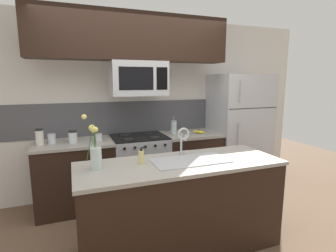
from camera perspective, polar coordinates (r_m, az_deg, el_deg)
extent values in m
plane|color=brown|center=(3.24, -1.74, -21.69)|extent=(10.00, 10.00, 0.00)
cube|color=silver|center=(4.09, -3.65, 4.31)|extent=(5.20, 0.10, 2.60)
cube|color=#4C4C51|center=(3.98, -7.53, 1.91)|extent=(3.56, 0.01, 0.48)
cube|color=black|center=(3.74, -19.41, -10.40)|extent=(0.98, 0.62, 0.88)
cube|color=#9E998E|center=(3.61, -19.82, -3.60)|extent=(1.01, 0.65, 0.03)
cube|color=black|center=(4.10, 4.85, -8.04)|extent=(0.84, 0.62, 0.88)
cube|color=#9E998E|center=(3.98, 4.94, -1.80)|extent=(0.87, 0.65, 0.03)
cube|color=#B7BABF|center=(3.83, -6.18, -9.08)|extent=(0.76, 0.62, 0.91)
cube|color=black|center=(3.71, -6.31, -2.33)|extent=(0.76, 0.62, 0.01)
cylinder|color=black|center=(3.54, -8.64, -2.82)|extent=(0.15, 0.15, 0.01)
cylinder|color=black|center=(3.63, -2.99, -2.40)|extent=(0.15, 0.15, 0.01)
cylinder|color=black|center=(3.80, -9.49, -1.96)|extent=(0.15, 0.15, 0.01)
cylinder|color=black|center=(3.88, -4.21, -1.59)|extent=(0.15, 0.15, 0.01)
cylinder|color=black|center=(3.36, -9.46, -4.86)|extent=(0.03, 0.02, 0.03)
cylinder|color=black|center=(3.39, -7.18, -4.68)|extent=(0.03, 0.02, 0.03)
cylinder|color=black|center=(3.42, -4.95, -4.50)|extent=(0.03, 0.02, 0.03)
cylinder|color=black|center=(3.46, -2.76, -4.31)|extent=(0.03, 0.02, 0.03)
cylinder|color=black|center=(3.50, -0.62, -4.12)|extent=(0.03, 0.02, 0.03)
cube|color=#B7BABF|center=(3.61, -6.48, 10.22)|extent=(0.74, 0.40, 0.45)
cube|color=black|center=(3.39, -6.87, 10.23)|extent=(0.45, 0.00, 0.29)
cube|color=black|center=(3.49, -1.31, 10.29)|extent=(0.15, 0.00, 0.29)
cube|color=black|center=(3.60, -7.63, 18.62)|extent=(2.58, 0.34, 0.60)
cube|color=#B7BABF|center=(4.43, 14.97, -0.86)|extent=(0.88, 0.72, 1.79)
cube|color=black|center=(4.09, 18.15, 3.69)|extent=(0.85, 0.00, 0.01)
cylinder|color=#99999E|center=(3.90, 15.42, 7.24)|extent=(0.01, 0.01, 0.32)
cylinder|color=#99999E|center=(4.01, 14.91, -4.07)|extent=(0.01, 0.01, 0.68)
cylinder|color=silver|center=(3.58, -26.15, -2.35)|extent=(0.09, 0.09, 0.18)
cylinder|color=black|center=(3.56, -26.28, -0.73)|extent=(0.09, 0.09, 0.02)
cylinder|color=silver|center=(3.63, -23.97, -2.61)|extent=(0.10, 0.10, 0.11)
cylinder|color=#B2B2B7|center=(3.62, -24.04, -1.66)|extent=(0.10, 0.10, 0.01)
cylinder|color=silver|center=(3.56, -20.00, -2.35)|extent=(0.11, 0.11, 0.14)
cylinder|color=black|center=(3.55, -20.08, -1.14)|extent=(0.11, 0.11, 0.02)
cylinder|color=silver|center=(3.57, -14.84, -2.48)|extent=(0.09, 0.09, 0.09)
cylinder|color=#B2B2B7|center=(3.56, -14.87, -1.73)|extent=(0.09, 0.09, 0.01)
ellipsoid|color=yellow|center=(3.96, 6.80, -1.31)|extent=(0.17, 0.10, 0.05)
ellipsoid|color=yellow|center=(3.98, 6.75, -1.26)|extent=(0.18, 0.07, 0.07)
ellipsoid|color=yellow|center=(3.97, 6.95, -1.30)|extent=(0.18, 0.06, 0.07)
ellipsoid|color=yellow|center=(3.98, 6.92, -1.25)|extent=(0.17, 0.11, 0.07)
cylinder|color=brown|center=(3.97, 6.86, -0.87)|extent=(0.02, 0.02, 0.03)
cylinder|color=silver|center=(3.91, 1.25, -0.36)|extent=(0.09, 0.09, 0.18)
cylinder|color=#A3A3AA|center=(3.90, 1.25, 1.08)|extent=(0.08, 0.08, 0.02)
cylinder|color=#A3A3AA|center=(3.89, 1.25, 1.59)|extent=(0.01, 0.01, 0.05)
sphere|color=#A3A3AA|center=(3.89, 1.25, 2.07)|extent=(0.02, 0.02, 0.02)
cube|color=black|center=(2.77, 2.65, -17.16)|extent=(1.98, 0.70, 0.88)
cube|color=#9E998E|center=(2.60, 2.73, -8.19)|extent=(2.01, 0.73, 0.03)
cube|color=#ADAFB5|center=(2.63, 4.90, -7.47)|extent=(0.76, 0.39, 0.01)
cube|color=#ADAFB5|center=(2.59, 1.33, -9.56)|extent=(0.30, 0.29, 0.15)
cube|color=#ADAFB5|center=(2.73, 8.23, -8.61)|extent=(0.30, 0.29, 0.15)
cylinder|color=#B7BABF|center=(2.83, 2.87, -6.04)|extent=(0.04, 0.04, 0.02)
cylinder|color=#B7BABF|center=(2.80, 2.89, -3.69)|extent=(0.02, 0.02, 0.22)
torus|color=#B7BABF|center=(2.73, 3.37, -1.70)|extent=(0.13, 0.02, 0.13)
cylinder|color=#B7BABF|center=(2.69, 3.84, -2.54)|extent=(0.02, 0.02, 0.06)
cube|color=#B7BABF|center=(2.84, 3.53, -5.49)|extent=(0.07, 0.01, 0.01)
cylinder|color=#DBCC75|center=(2.53, -5.85, -6.80)|extent=(0.05, 0.05, 0.13)
cylinder|color=black|center=(2.50, -5.88, -5.11)|extent=(0.02, 0.02, 0.02)
cube|color=black|center=(2.50, -5.53, -4.68)|extent=(0.03, 0.01, 0.01)
cylinder|color=silver|center=(2.45, -15.38, -6.79)|extent=(0.10, 0.10, 0.20)
cylinder|color=silver|center=(2.47, -15.31, -8.21)|extent=(0.09, 0.09, 0.06)
cylinder|color=#386B2D|center=(2.44, -15.78, -4.07)|extent=(0.03, 0.04, 0.31)
sphere|color=#EFE066|center=(2.42, -16.24, -0.40)|extent=(0.06, 0.06, 0.06)
cylinder|color=#386B2D|center=(2.43, -16.56, -2.93)|extent=(0.09, 0.06, 0.40)
sphere|color=#EFE066|center=(2.42, -17.81, 1.91)|extent=(0.05, 0.05, 0.05)
cylinder|color=#386B2D|center=(2.41, -15.41, -4.28)|extent=(0.01, 0.03, 0.31)
sphere|color=#EFE066|center=(2.37, -15.48, -0.74)|extent=(0.05, 0.05, 0.05)
cylinder|color=#386B2D|center=(2.43, -15.61, -4.30)|extent=(0.01, 0.03, 0.29)
sphere|color=#EFE066|center=(2.41, -15.88, -0.85)|extent=(0.05, 0.05, 0.05)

